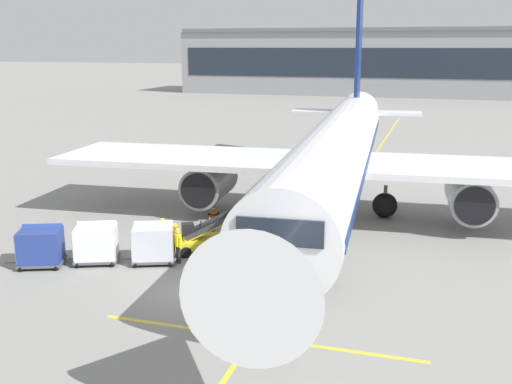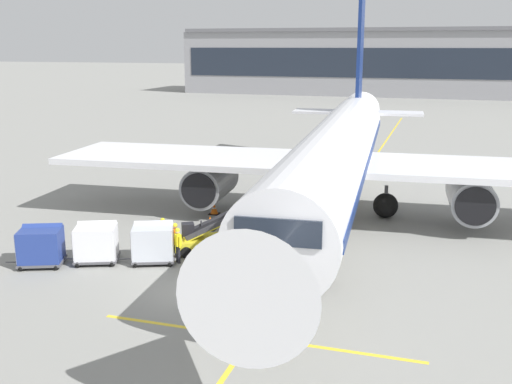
{
  "view_description": "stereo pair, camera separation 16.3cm",
  "coord_description": "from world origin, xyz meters",
  "px_view_note": "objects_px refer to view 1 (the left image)",
  "views": [
    {
      "loc": [
        9.72,
        -22.2,
        10.19
      ],
      "look_at": [
        1.21,
        5.43,
        3.17
      ],
      "focal_mm": 42.65,
      "sensor_mm": 36.0,
      "label": 1
    },
    {
      "loc": [
        9.87,
        -22.15,
        10.19
      ],
      "look_at": [
        1.21,
        5.43,
        3.17
      ],
      "focal_mm": 42.65,
      "sensor_mm": 36.0,
      "label": 2
    }
  ],
  "objects_px": {
    "ground_crew_marshaller": "(176,238)",
    "baggage_cart_lead": "(153,242)",
    "parked_airplane": "(336,155)",
    "ground_crew_by_carts": "(163,232)",
    "baggage_cart_second": "(96,242)",
    "belt_loader": "(213,234)",
    "baggage_cart_third": "(41,245)",
    "safety_cone_nose_mark": "(210,223)",
    "safety_cone_engine_keepout": "(238,218)",
    "ground_crew_by_loader": "(178,243)",
    "safety_cone_wingtip": "(214,209)"
  },
  "relations": [
    {
      "from": "ground_crew_by_loader",
      "to": "safety_cone_engine_keepout",
      "type": "bearing_deg",
      "value": 85.31
    },
    {
      "from": "baggage_cart_third",
      "to": "safety_cone_engine_keepout",
      "type": "distance_m",
      "value": 11.46
    },
    {
      "from": "baggage_cart_lead",
      "to": "ground_crew_by_carts",
      "type": "bearing_deg",
      "value": 98.51
    },
    {
      "from": "baggage_cart_lead",
      "to": "belt_loader",
      "type": "bearing_deg",
      "value": 48.6
    },
    {
      "from": "ground_crew_by_carts",
      "to": "safety_cone_nose_mark",
      "type": "height_order",
      "value": "ground_crew_by_carts"
    },
    {
      "from": "baggage_cart_second",
      "to": "ground_crew_marshaller",
      "type": "distance_m",
      "value": 3.78
    },
    {
      "from": "baggage_cart_second",
      "to": "ground_crew_by_loader",
      "type": "distance_m",
      "value": 3.93
    },
    {
      "from": "ground_crew_by_carts",
      "to": "safety_cone_nose_mark",
      "type": "distance_m",
      "value": 4.32
    },
    {
      "from": "safety_cone_engine_keepout",
      "to": "baggage_cart_second",
      "type": "bearing_deg",
      "value": -118.18
    },
    {
      "from": "safety_cone_nose_mark",
      "to": "baggage_cart_lead",
      "type": "bearing_deg",
      "value": -96.4
    },
    {
      "from": "belt_loader",
      "to": "baggage_cart_lead",
      "type": "bearing_deg",
      "value": -131.4
    },
    {
      "from": "ground_crew_by_carts",
      "to": "safety_cone_engine_keepout",
      "type": "height_order",
      "value": "ground_crew_by_carts"
    },
    {
      "from": "parked_airplane",
      "to": "safety_cone_nose_mark",
      "type": "height_order",
      "value": "parked_airplane"
    },
    {
      "from": "ground_crew_marshaller",
      "to": "safety_cone_wingtip",
      "type": "distance_m",
      "value": 7.95
    },
    {
      "from": "parked_airplane",
      "to": "ground_crew_by_carts",
      "type": "xyz_separation_m",
      "value": [
        -7.21,
        -8.51,
        -2.86
      ]
    },
    {
      "from": "ground_crew_by_carts",
      "to": "safety_cone_engine_keepout",
      "type": "distance_m",
      "value": 6.14
    },
    {
      "from": "ground_crew_marshaller",
      "to": "belt_loader",
      "type": "bearing_deg",
      "value": 46.85
    },
    {
      "from": "safety_cone_wingtip",
      "to": "ground_crew_marshaller",
      "type": "bearing_deg",
      "value": -82.49
    },
    {
      "from": "ground_crew_by_carts",
      "to": "safety_cone_wingtip",
      "type": "xyz_separation_m",
      "value": [
        -0.05,
        7.23,
        -0.66
      ]
    },
    {
      "from": "baggage_cart_third",
      "to": "parked_airplane",
      "type": "bearing_deg",
      "value": 45.67
    },
    {
      "from": "ground_crew_by_carts",
      "to": "safety_cone_engine_keepout",
      "type": "xyz_separation_m",
      "value": [
        2.01,
        5.77,
        -0.66
      ]
    },
    {
      "from": "baggage_cart_lead",
      "to": "safety_cone_wingtip",
      "type": "relative_size",
      "value": 4.09
    },
    {
      "from": "baggage_cart_second",
      "to": "baggage_cart_third",
      "type": "relative_size",
      "value": 1.0
    },
    {
      "from": "baggage_cart_second",
      "to": "ground_crew_marshaller",
      "type": "bearing_deg",
      "value": 27.8
    },
    {
      "from": "ground_crew_by_loader",
      "to": "ground_crew_marshaller",
      "type": "bearing_deg",
      "value": 122.33
    },
    {
      "from": "baggage_cart_lead",
      "to": "ground_crew_by_loader",
      "type": "relative_size",
      "value": 1.61
    },
    {
      "from": "baggage_cart_lead",
      "to": "baggage_cart_third",
      "type": "xyz_separation_m",
      "value": [
        -4.83,
        -2.01,
        0.0
      ]
    },
    {
      "from": "ground_crew_by_loader",
      "to": "ground_crew_marshaller",
      "type": "height_order",
      "value": "same"
    },
    {
      "from": "baggage_cart_second",
      "to": "safety_cone_nose_mark",
      "type": "relative_size",
      "value": 3.66
    },
    {
      "from": "safety_cone_engine_keepout",
      "to": "safety_cone_wingtip",
      "type": "height_order",
      "value": "safety_cone_engine_keepout"
    },
    {
      "from": "parked_airplane",
      "to": "ground_crew_by_carts",
      "type": "relative_size",
      "value": 25.4
    },
    {
      "from": "belt_loader",
      "to": "ground_crew_marshaller",
      "type": "relative_size",
      "value": 3.01
    },
    {
      "from": "baggage_cart_third",
      "to": "ground_crew_by_loader",
      "type": "height_order",
      "value": "baggage_cart_third"
    },
    {
      "from": "baggage_cart_lead",
      "to": "ground_crew_marshaller",
      "type": "bearing_deg",
      "value": 51.53
    },
    {
      "from": "ground_crew_marshaller",
      "to": "baggage_cart_lead",
      "type": "bearing_deg",
      "value": -128.47
    },
    {
      "from": "baggage_cart_second",
      "to": "safety_cone_wingtip",
      "type": "distance_m",
      "value": 9.91
    },
    {
      "from": "belt_loader",
      "to": "ground_crew_by_carts",
      "type": "xyz_separation_m",
      "value": [
        -2.35,
        -0.84,
        0.15
      ]
    },
    {
      "from": "parked_airplane",
      "to": "safety_cone_engine_keepout",
      "type": "height_order",
      "value": "parked_airplane"
    },
    {
      "from": "belt_loader",
      "to": "safety_cone_nose_mark",
      "type": "distance_m",
      "value": 3.68
    },
    {
      "from": "parked_airplane",
      "to": "baggage_cart_second",
      "type": "xyz_separation_m",
      "value": [
        -9.57,
        -10.9,
        -2.86
      ]
    },
    {
      "from": "parked_airplane",
      "to": "baggage_cart_lead",
      "type": "bearing_deg",
      "value": -124.67
    },
    {
      "from": "belt_loader",
      "to": "safety_cone_wingtip",
      "type": "bearing_deg",
      "value": 110.64
    },
    {
      "from": "parked_airplane",
      "to": "safety_cone_wingtip",
      "type": "height_order",
      "value": "parked_airplane"
    },
    {
      "from": "parked_airplane",
      "to": "ground_crew_by_loader",
      "type": "xyz_separation_m",
      "value": [
        -5.78,
        -9.84,
        -2.86
      ]
    },
    {
      "from": "belt_loader",
      "to": "baggage_cart_third",
      "type": "bearing_deg",
      "value": -147.62
    },
    {
      "from": "baggage_cart_lead",
      "to": "baggage_cart_third",
      "type": "bearing_deg",
      "value": -157.47
    },
    {
      "from": "belt_loader",
      "to": "baggage_cart_third",
      "type": "xyz_separation_m",
      "value": [
        -6.95,
        -4.41,
        0.15
      ]
    },
    {
      "from": "parked_airplane",
      "to": "ground_crew_marshaller",
      "type": "bearing_deg",
      "value": -124.25
    },
    {
      "from": "belt_loader",
      "to": "ground_crew_by_loader",
      "type": "bearing_deg",
      "value": -113.21
    },
    {
      "from": "baggage_cart_lead",
      "to": "safety_cone_wingtip",
      "type": "xyz_separation_m",
      "value": [
        -0.29,
        8.79,
        -0.67
      ]
    }
  ]
}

